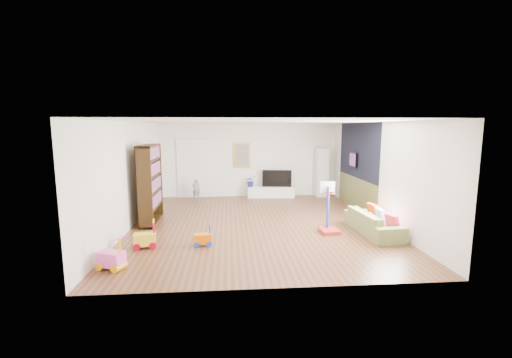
{
  "coord_description": "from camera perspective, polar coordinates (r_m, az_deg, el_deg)",
  "views": [
    {
      "loc": [
        -0.74,
        -8.87,
        2.56
      ],
      "look_at": [
        0.0,
        0.4,
        1.15
      ],
      "focal_mm": 24.0,
      "sensor_mm": 36.0,
      "label": 1
    }
  ],
  "objects": [
    {
      "name": "pillow_right",
      "position": [
        9.35,
        18.91,
        -5.02
      ],
      "size": [
        0.15,
        0.39,
        0.38
      ],
      "primitive_type": "cube",
      "rotation": [
        0.0,
        0.0,
        0.15
      ],
      "color": "#A9300F",
      "rests_on": "sofa"
    },
    {
      "name": "olive_wainscot",
      "position": [
        11.2,
        16.32,
        -2.33
      ],
      "size": [
        0.01,
        3.2,
        1.0
      ],
      "primitive_type": "cube",
      "color": "brown",
      "rests_on": "wall_right"
    },
    {
      "name": "tall_cabinet",
      "position": [
        12.92,
        10.9,
        1.09
      ],
      "size": [
        0.43,
        0.43,
        1.8
      ],
      "primitive_type": "cube",
      "rotation": [
        0.0,
        0.0,
        0.03
      ],
      "color": "white",
      "rests_on": "ground"
    },
    {
      "name": "basketball_hoop",
      "position": [
        8.5,
        12.2,
        -4.72
      ],
      "size": [
        0.46,
        0.55,
        1.25
      ],
      "primitive_type": "cube",
      "rotation": [
        0.0,
        0.0,
        0.06
      ],
      "color": "red",
      "rests_on": "ground"
    },
    {
      "name": "child",
      "position": [
        12.39,
        -9.96,
        -1.68
      ],
      "size": [
        0.3,
        0.23,
        0.75
      ],
      "primitive_type": "imported",
      "rotation": [
        0.0,
        0.0,
        3.32
      ],
      "color": "gray",
      "rests_on": "ground"
    },
    {
      "name": "ride_on_orange",
      "position": [
        7.61,
        -8.89,
        -9.17
      ],
      "size": [
        0.39,
        0.26,
        0.49
      ],
      "primitive_type": "cube",
      "rotation": [
        0.0,
        0.0,
        0.1
      ],
      "color": "#F76B00",
      "rests_on": "ground"
    },
    {
      "name": "sofa",
      "position": [
        8.84,
        18.97,
        -6.85
      ],
      "size": [
        0.86,
        1.91,
        0.54
      ],
      "primitive_type": "imported",
      "rotation": [
        0.0,
        0.0,
        1.64
      ],
      "color": "olive",
      "rests_on": "ground"
    },
    {
      "name": "floor",
      "position": [
        9.26,
        0.2,
        -7.43
      ],
      "size": [
        6.5,
        7.5,
        0.0
      ],
      "primitive_type": "cube",
      "color": "brown",
      "rests_on": "ground"
    },
    {
      "name": "wall_back",
      "position": [
        12.7,
        -1.21,
        3.15
      ],
      "size": [
        6.5,
        0.0,
        2.7
      ],
      "primitive_type": "cube",
      "color": "white",
      "rests_on": "ground"
    },
    {
      "name": "wall_front",
      "position": [
        5.31,
        3.6,
        -4.55
      ],
      "size": [
        6.5,
        0.0,
        2.7
      ],
      "primitive_type": "cube",
      "color": "silver",
      "rests_on": "ground"
    },
    {
      "name": "tv",
      "position": [
        12.63,
        3.5,
        0.18
      ],
      "size": [
        1.08,
        0.28,
        0.62
      ],
      "primitive_type": "imported",
      "rotation": [
        0.0,
        0.0,
        -0.13
      ],
      "color": "black",
      "rests_on": "media_console"
    },
    {
      "name": "bookshelf",
      "position": [
        9.6,
        -17.24,
        -0.81
      ],
      "size": [
        0.39,
        1.44,
        2.1
      ],
      "primitive_type": "cube",
      "rotation": [
        0.0,
        0.0,
        0.01
      ],
      "color": "#301F0B",
      "rests_on": "ground"
    },
    {
      "name": "ceiling",
      "position": [
        8.9,
        0.21,
        9.53
      ],
      "size": [
        6.5,
        7.5,
        0.0
      ],
      "primitive_type": "cube",
      "color": "white",
      "rests_on": "ground"
    },
    {
      "name": "artwork_right",
      "position": [
        11.22,
        15.87,
        3.13
      ],
      "size": [
        0.04,
        0.56,
        0.46
      ],
      "primitive_type": "cube",
      "color": "#7F3F8C",
      "rests_on": "wall_right"
    },
    {
      "name": "doorway",
      "position": [
        12.72,
        -9.78,
        1.68
      ],
      "size": [
        1.45,
        0.06,
        2.1
      ],
      "primitive_type": "cube",
      "color": "white",
      "rests_on": "ground"
    },
    {
      "name": "wall_left",
      "position": [
        9.29,
        -20.19,
        0.61
      ],
      "size": [
        0.0,
        7.5,
        2.7
      ],
      "primitive_type": "cube",
      "color": "silver",
      "rests_on": "ground"
    },
    {
      "name": "ride_on_yellow",
      "position": [
        7.74,
        -18.07,
        -8.79
      ],
      "size": [
        0.49,
        0.35,
        0.6
      ],
      "primitive_type": "cube",
      "rotation": [
        0.0,
        0.0,
        0.17
      ],
      "color": "yellow",
      "rests_on": "ground"
    },
    {
      "name": "painting_back",
      "position": [
        12.63,
        -2.34,
        4.03
      ],
      "size": [
        0.62,
        0.06,
        0.92
      ],
      "primitive_type": "cube",
      "color": "gold",
      "rests_on": "wall_back"
    },
    {
      "name": "ride_on_pink",
      "position": [
        6.85,
        -23.08,
        -11.25
      ],
      "size": [
        0.54,
        0.44,
        0.62
      ],
      "primitive_type": "cube",
      "rotation": [
        0.0,
        0.0,
        -0.38
      ],
      "color": "#FE54C2",
      "rests_on": "ground"
    },
    {
      "name": "wall_right",
      "position": [
        9.8,
        19.51,
        1.03
      ],
      "size": [
        0.0,
        7.5,
        2.7
      ],
      "primitive_type": "cube",
      "color": "white",
      "rests_on": "ground"
    },
    {
      "name": "pillow_left",
      "position": [
        8.44,
        21.74,
        -6.61
      ],
      "size": [
        0.19,
        0.35,
        0.34
      ],
      "primitive_type": "cube",
      "rotation": [
        0.0,
        0.0,
        0.29
      ],
      "color": "#CC2644",
      "rests_on": "sofa"
    },
    {
      "name": "pillow_center",
      "position": [
        8.85,
        20.12,
        -5.84
      ],
      "size": [
        0.12,
        0.39,
        0.38
      ],
      "primitive_type": "cube",
      "rotation": [
        0.0,
        0.0,
        -0.06
      ],
      "color": "silver",
      "rests_on": "sofa"
    },
    {
      "name": "navy_accent",
      "position": [
        11.03,
        16.61,
        4.58
      ],
      "size": [
        0.01,
        3.2,
        1.7
      ],
      "primitive_type": "cube",
      "color": "black",
      "rests_on": "wall_right"
    },
    {
      "name": "media_console",
      "position": [
        12.62,
        2.5,
        -2.16
      ],
      "size": [
        1.73,
        0.52,
        0.4
      ],
      "primitive_type": "cube",
      "rotation": [
        0.0,
        0.0,
        -0.05
      ],
      "color": "white",
      "rests_on": "ground"
    },
    {
      "name": "vase_plant",
      "position": [
        12.52,
        -0.87,
        -0.34
      ],
      "size": [
        0.39,
        0.34,
        0.42
      ],
      "primitive_type": "imported",
      "rotation": [
        0.0,
        0.0,
        0.03
      ],
      "color": "navy",
      "rests_on": "media_console"
    }
  ]
}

